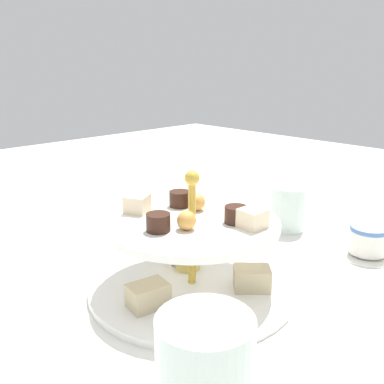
% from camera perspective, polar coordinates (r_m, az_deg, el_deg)
% --- Properties ---
extents(ground_plane, '(2.40, 2.40, 0.00)m').
position_cam_1_polar(ground_plane, '(0.61, -0.00, -12.62)').
color(ground_plane, silver).
extents(tiered_serving_stand, '(0.28, 0.28, 0.17)m').
position_cam_1_polar(tiered_serving_stand, '(0.59, -0.01, -8.63)').
color(tiered_serving_stand, white).
rests_on(tiered_serving_stand, ground_plane).
extents(water_glass_short_left, '(0.06, 0.06, 0.08)m').
position_cam_1_polar(water_glass_short_left, '(0.82, 12.52, -2.09)').
color(water_glass_short_left, silver).
rests_on(water_glass_short_left, ground_plane).
extents(teacup_with_saucer, '(0.09, 0.09, 0.05)m').
position_cam_1_polar(teacup_with_saucer, '(0.75, 22.14, -6.12)').
color(teacup_with_saucer, white).
rests_on(teacup_with_saucer, ground_plane).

